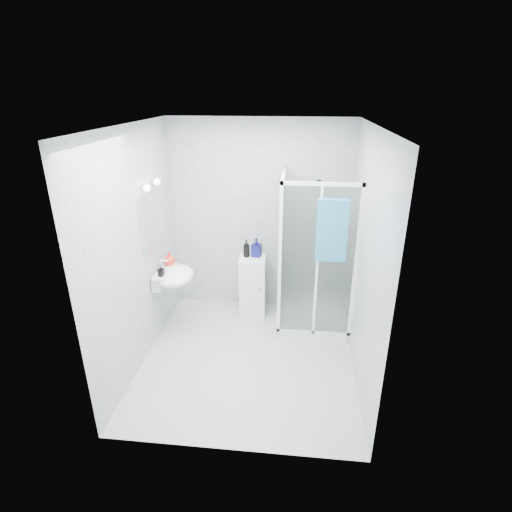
# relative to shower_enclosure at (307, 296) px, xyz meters

# --- Properties ---
(room) EXTENTS (2.40, 2.60, 2.60)m
(room) POSITION_rel_shower_enclosure_xyz_m (-0.67, -0.77, 0.85)
(room) COLOR silver
(room) RESTS_ON ground
(shower_enclosure) EXTENTS (0.90, 0.95, 2.00)m
(shower_enclosure) POSITION_rel_shower_enclosure_xyz_m (0.00, 0.00, 0.00)
(shower_enclosure) COLOR white
(shower_enclosure) RESTS_ON ground
(wall_basin) EXTENTS (0.46, 0.56, 0.35)m
(wall_basin) POSITION_rel_shower_enclosure_xyz_m (-1.66, -0.32, 0.35)
(wall_basin) COLOR white
(wall_basin) RESTS_ON ground
(mirror) EXTENTS (0.02, 0.60, 0.70)m
(mirror) POSITION_rel_shower_enclosure_xyz_m (-1.85, -0.32, 1.05)
(mirror) COLOR white
(mirror) RESTS_ON room
(vanity_lights) EXTENTS (0.10, 0.40, 0.08)m
(vanity_lights) POSITION_rel_shower_enclosure_xyz_m (-1.80, -0.32, 1.47)
(vanity_lights) COLOR silver
(vanity_lights) RESTS_ON room
(wall_hooks) EXTENTS (0.23, 0.06, 0.03)m
(wall_hooks) POSITION_rel_shower_enclosure_xyz_m (-0.92, 0.49, 1.17)
(wall_hooks) COLOR silver
(wall_hooks) RESTS_ON room
(storage_cabinet) EXTENTS (0.36, 0.38, 0.84)m
(storage_cabinet) POSITION_rel_shower_enclosure_xyz_m (-0.74, 0.27, -0.03)
(storage_cabinet) COLOR white
(storage_cabinet) RESTS_ON ground
(hand_towel) EXTENTS (0.34, 0.05, 0.72)m
(hand_towel) POSITION_rel_shower_enclosure_xyz_m (0.21, -0.40, 1.05)
(hand_towel) COLOR teal
(hand_towel) RESTS_ON shower_enclosure
(shampoo_bottle_a) EXTENTS (0.11, 0.11, 0.24)m
(shampoo_bottle_a) POSITION_rel_shower_enclosure_xyz_m (-0.82, 0.28, 0.51)
(shampoo_bottle_a) COLOR black
(shampoo_bottle_a) RESTS_ON storage_cabinet
(shampoo_bottle_b) EXTENTS (0.14, 0.14, 0.25)m
(shampoo_bottle_b) POSITION_rel_shower_enclosure_xyz_m (-0.69, 0.31, 0.52)
(shampoo_bottle_b) COLOR #0E0F54
(shampoo_bottle_b) RESTS_ON storage_cabinet
(soap_dispenser_orange) EXTENTS (0.18, 0.18, 0.18)m
(soap_dispenser_orange) POSITION_rel_shower_enclosure_xyz_m (-1.73, -0.16, 0.50)
(soap_dispenser_orange) COLOR red
(soap_dispenser_orange) RESTS_ON wall_basin
(soap_dispenser_black) EXTENTS (0.07, 0.07, 0.14)m
(soap_dispenser_black) POSITION_rel_shower_enclosure_xyz_m (-1.74, -0.47, 0.48)
(soap_dispenser_black) COLOR black
(soap_dispenser_black) RESTS_ON wall_basin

